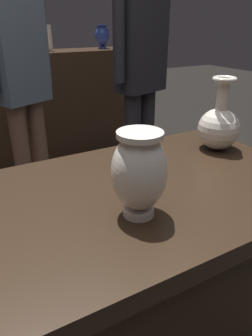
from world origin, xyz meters
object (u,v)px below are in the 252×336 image
shelf_vase_far_right (102,36)px  shelf_vase_right (49,38)px  vase_tall_behind (219,126)px  visitor_near_right (141,66)px  visitor_center_back (21,79)px  vase_centerpiece (138,172)px

shelf_vase_far_right → shelf_vase_right: bearing=-175.8°
vase_tall_behind → shelf_vase_right: (0.04, 2.06, 0.21)m
shelf_vase_far_right → visitor_near_right: 1.14m
vase_tall_behind → shelf_vase_right: bearing=88.8°
visitor_near_right → visitor_center_back: 0.75m
shelf_vase_right → visitor_center_back: 0.90m
visitor_near_right → shelf_vase_right: bearing=-94.8°
vase_tall_behind → visitor_near_right: size_ratio=0.16×
vase_tall_behind → visitor_center_back: size_ratio=0.17×
vase_centerpiece → shelf_vase_right: shelf_vase_right is taller
shelf_vase_far_right → shelf_vase_right: size_ratio=0.99×
vase_tall_behind → visitor_center_back: (-0.39, 1.29, 0.01)m
shelf_vase_right → visitor_center_back: visitor_center_back is taller
visitor_near_right → shelf_vase_far_right: bearing=-121.8°
vase_centerpiece → vase_tall_behind: size_ratio=0.82×
vase_tall_behind → visitor_near_right: bearing=73.3°
vase_centerpiece → shelf_vase_right: (0.52, 2.29, 0.18)m
shelf_vase_right → vase_centerpiece: bearing=-102.9°
shelf_vase_far_right → visitor_center_back: size_ratio=0.13×
vase_centerpiece → visitor_near_right: bearing=57.6°
vase_centerpiece → visitor_near_right: (0.78, 1.23, 0.05)m
vase_centerpiece → visitor_center_back: bearing=86.6°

